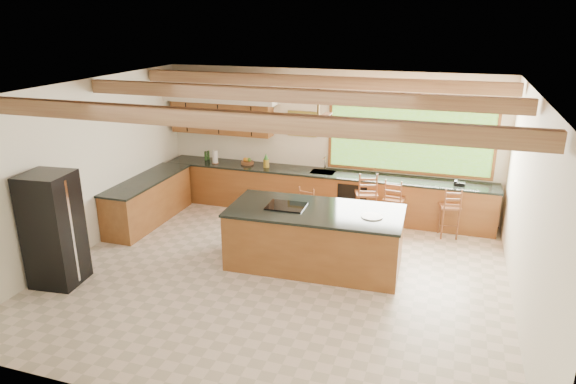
% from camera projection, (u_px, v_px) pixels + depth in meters
% --- Properties ---
extents(ground, '(7.20, 7.20, 0.00)m').
position_uv_depth(ground, '(278.00, 274.00, 8.44)').
color(ground, beige).
rests_on(ground, ground).
extents(room_shell, '(7.27, 6.54, 3.02)m').
position_uv_depth(room_shell, '(280.00, 133.00, 8.36)').
color(room_shell, '#EFE8CF').
rests_on(room_shell, ground).
extents(counter_run, '(7.12, 3.10, 1.23)m').
position_uv_depth(counter_run, '(280.00, 194.00, 10.80)').
color(counter_run, brown).
rests_on(counter_run, ground).
extents(island, '(2.92, 1.45, 1.02)m').
position_uv_depth(island, '(315.00, 237.00, 8.62)').
color(island, brown).
rests_on(island, ground).
extents(refrigerator, '(0.77, 0.75, 1.81)m').
position_uv_depth(refrigerator, '(53.00, 229.00, 7.92)').
color(refrigerator, black).
rests_on(refrigerator, ground).
extents(bar_stool_a, '(0.45, 0.45, 1.05)m').
position_uv_depth(bar_stool_a, '(310.00, 208.00, 9.60)').
color(bar_stool_a, brown).
rests_on(bar_stool_a, ground).
extents(bar_stool_b, '(0.52, 0.52, 1.17)m').
position_uv_depth(bar_stool_b, '(366.00, 195.00, 10.07)').
color(bar_stool_b, brown).
rests_on(bar_stool_b, ground).
extents(bar_stool_c, '(0.42, 0.42, 1.08)m').
position_uv_depth(bar_stool_c, '(394.00, 200.00, 9.93)').
color(bar_stool_c, brown).
rests_on(bar_stool_c, ground).
extents(bar_stool_d, '(0.44, 0.44, 1.02)m').
position_uv_depth(bar_stool_d, '(450.00, 208.00, 9.64)').
color(bar_stool_d, brown).
rests_on(bar_stool_d, ground).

